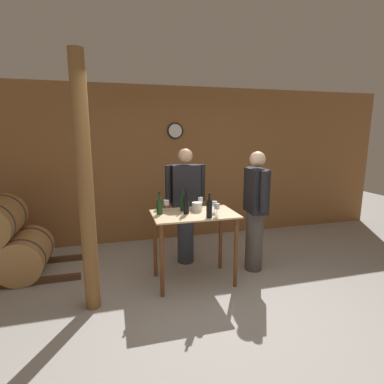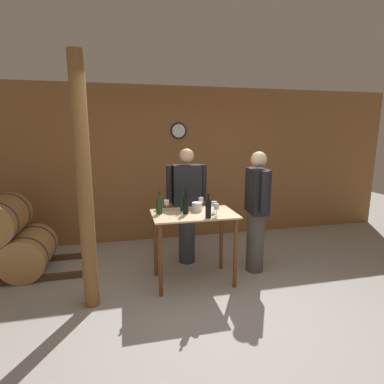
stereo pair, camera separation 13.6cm
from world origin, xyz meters
name	(u,v)px [view 1 (the left image)]	position (x,y,z in m)	size (l,w,h in m)	color
ground_plane	(224,314)	(0.00, 0.00, 0.00)	(14.00, 14.00, 0.00)	#9E9993
back_wall	(174,165)	(0.00, 2.54, 1.35)	(8.40, 0.08, 2.70)	brown
tasting_table	(194,228)	(-0.12, 0.79, 0.73)	(1.05, 0.66, 0.92)	#D1B284
wooden_post	(85,188)	(-1.36, 0.51, 1.35)	(0.16, 0.16, 2.70)	brown
wine_bottle_far_left	(159,206)	(-0.54, 0.85, 1.03)	(0.07, 0.07, 0.28)	#193819
wine_bottle_left	(183,203)	(-0.23, 0.92, 1.03)	(0.07, 0.07, 0.29)	black
wine_bottle_center	(186,204)	(-0.22, 0.78, 1.04)	(0.07, 0.07, 0.32)	black
wine_bottle_right	(209,208)	(0.00, 0.54, 1.03)	(0.07, 0.07, 0.30)	black
wine_glass_near_left	(166,203)	(-0.43, 0.99, 1.02)	(0.07, 0.07, 0.14)	silver
wine_glass_near_center	(200,200)	(0.04, 1.03, 1.02)	(0.07, 0.07, 0.14)	silver
wine_glass_near_right	(217,207)	(0.11, 0.58, 1.04)	(0.06, 0.06, 0.16)	silver
wine_glass_far_side	(214,204)	(0.14, 0.75, 1.03)	(0.07, 0.07, 0.15)	silver
ice_bucket	(197,207)	(-0.05, 0.88, 0.98)	(0.13, 0.13, 0.11)	white
person_host	(255,209)	(0.79, 0.90, 0.88)	(0.25, 0.59, 1.67)	#4C4742
person_visitor_with_scarf	(185,204)	(-0.08, 1.40, 0.90)	(0.59, 0.24, 1.69)	#333847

